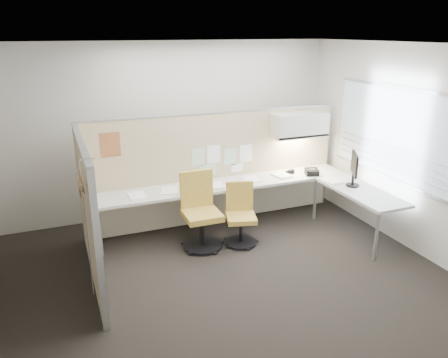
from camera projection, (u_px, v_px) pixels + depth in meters
name	position (u px, v px, depth m)	size (l,w,h in m)	color
floor	(221.00, 274.00, 5.58)	(5.50, 4.50, 0.01)	black
ceiling	(220.00, 44.00, 4.67)	(5.50, 4.50, 0.01)	white
wall_back	(170.00, 130.00, 7.10)	(5.50, 0.02, 2.80)	beige
wall_front	(333.00, 256.00, 3.14)	(5.50, 0.02, 2.80)	beige
wall_right	(404.00, 147.00, 6.09)	(0.02, 4.50, 2.80)	beige
window_pane	(404.00, 137.00, 6.03)	(0.01, 2.80, 1.30)	#8F9AA7
partition_back	(216.00, 168.00, 6.89)	(4.10, 0.06, 1.75)	tan
partition_left	(88.00, 213.00, 5.20)	(0.06, 2.20, 1.75)	tan
desk	(250.00, 191.00, 6.70)	(4.00, 2.07, 0.73)	beige
overhead_bin	(299.00, 125.00, 6.97)	(0.90, 0.36, 0.38)	beige
task_light_strip	(299.00, 138.00, 7.04)	(0.60, 0.06, 0.02)	#FFEABF
pinned_papers	(221.00, 159.00, 6.84)	(1.01, 0.00, 0.47)	#8CBF8C
poster	(110.00, 145.00, 6.12)	(0.28, 0.00, 0.35)	orange
chair_left	(240.00, 216.00, 6.28)	(0.51, 0.52, 0.88)	black
chair_right	(200.00, 213.00, 6.15)	(0.56, 0.56, 1.07)	black
monitor	(354.00, 167.00, 6.45)	(0.26, 0.43, 0.50)	black
phone	(311.00, 172.00, 7.02)	(0.26, 0.24, 0.12)	black
stapler	(290.00, 172.00, 7.09)	(0.14, 0.04, 0.05)	black
tape_dispenser	(291.00, 172.00, 7.11)	(0.10, 0.06, 0.06)	black
coat_hook	(82.00, 196.00, 4.27)	(0.18, 0.48, 1.44)	silver
paper_stack_0	(137.00, 196.00, 6.13)	(0.23, 0.30, 0.03)	white
paper_stack_1	(169.00, 191.00, 6.32)	(0.23, 0.30, 0.02)	white
paper_stack_2	(215.00, 186.00, 6.48)	(0.23, 0.30, 0.04)	white
paper_stack_3	(251.00, 179.00, 6.83)	(0.23, 0.30, 0.01)	white
paper_stack_4	(282.00, 175.00, 6.98)	(0.23, 0.30, 0.03)	white
paper_stack_5	(331.00, 181.00, 6.73)	(0.23, 0.30, 0.02)	white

